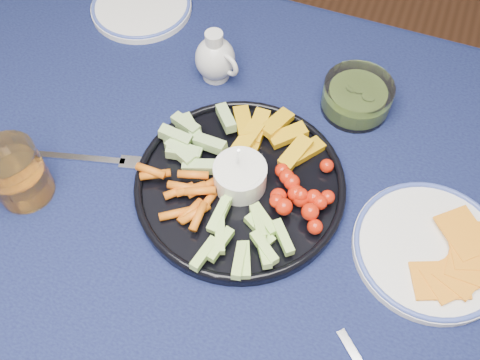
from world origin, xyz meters
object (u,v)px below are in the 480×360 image
(cheese_plate, at_px, (431,248))
(side_plate_extra, at_px, (141,6))
(crudite_platter, at_px, (239,181))
(juice_tumbler, at_px, (18,176))
(dining_table, at_px, (172,239))
(creamer_pitcher, at_px, (216,59))
(pickle_bowl, at_px, (357,98))

(cheese_plate, xyz_separation_m, side_plate_extra, (-0.63, 0.32, -0.00))
(cheese_plate, distance_m, side_plate_extra, 0.70)
(crudite_platter, distance_m, juice_tumbler, 0.33)
(dining_table, xyz_separation_m, crudite_platter, (0.09, 0.08, 0.11))
(dining_table, distance_m, crudite_platter, 0.16)
(creamer_pitcher, xyz_separation_m, juice_tumbler, (-0.18, -0.33, 0.00))
(creamer_pitcher, bearing_deg, juice_tumbler, -118.51)
(dining_table, relative_size, crudite_platter, 5.12)
(crudite_platter, xyz_separation_m, cheese_plate, (0.30, -0.00, -0.01))
(pickle_bowl, height_order, cheese_plate, pickle_bowl)
(dining_table, relative_size, juice_tumbler, 16.65)
(pickle_bowl, distance_m, juice_tumbler, 0.55)
(cheese_plate, bearing_deg, pickle_bowl, 126.98)
(crudite_platter, height_order, creamer_pitcher, crudite_platter)
(crudite_platter, relative_size, pickle_bowl, 2.78)
(dining_table, bearing_deg, juice_tumbler, -169.29)
(pickle_bowl, distance_m, side_plate_extra, 0.46)
(dining_table, relative_size, pickle_bowl, 14.22)
(cheese_plate, bearing_deg, juice_tumbler, -168.45)
(side_plate_extra, bearing_deg, dining_table, -58.70)
(juice_tumbler, bearing_deg, crudite_platter, 22.19)
(creamer_pitcher, bearing_deg, crudite_platter, -59.12)
(juice_tumbler, bearing_deg, pickle_bowl, 39.08)
(juice_tumbler, xyz_separation_m, side_plate_extra, (-0.03, 0.44, -0.04))
(creamer_pitcher, height_order, pickle_bowl, creamer_pitcher)
(crudite_platter, relative_size, juice_tumbler, 3.25)
(dining_table, relative_size, side_plate_extra, 8.46)
(juice_tumbler, bearing_deg, cheese_plate, 11.55)
(dining_table, distance_m, creamer_pitcher, 0.32)
(crudite_platter, xyz_separation_m, side_plate_extra, (-0.33, 0.32, -0.01))
(cheese_plate, bearing_deg, creamer_pitcher, 153.63)
(creamer_pitcher, xyz_separation_m, side_plate_extra, (-0.21, 0.11, -0.03))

